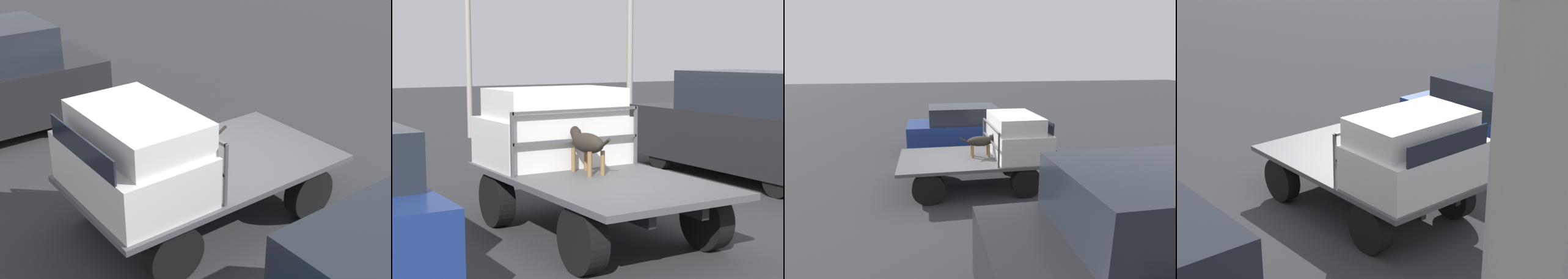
{
  "view_description": "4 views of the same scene",
  "coord_description": "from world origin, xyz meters",
  "views": [
    {
      "loc": [
        4.17,
        5.33,
        4.45
      ],
      "look_at": [
        0.19,
        -0.0,
        1.28
      ],
      "focal_mm": 50.0,
      "sensor_mm": 36.0,
      "label": 1
    },
    {
      "loc": [
        -7.17,
        4.41,
        2.4
      ],
      "look_at": [
        0.19,
        -0.0,
        1.28
      ],
      "focal_mm": 60.0,
      "sensor_mm": 36.0,
      "label": 2
    },
    {
      "loc": [
        -1.12,
        -7.58,
        3.29
      ],
      "look_at": [
        0.19,
        -0.0,
        1.28
      ],
      "focal_mm": 28.0,
      "sensor_mm": 36.0,
      "label": 3
    },
    {
      "loc": [
        7.75,
        -6.39,
        4.85
      ],
      "look_at": [
        0.19,
        -0.0,
        1.28
      ],
      "focal_mm": 60.0,
      "sensor_mm": 36.0,
      "label": 4
    }
  ],
  "objects": [
    {
      "name": "ground_plane",
      "position": [
        0.0,
        0.0,
        0.0
      ],
      "size": [
        80.0,
        80.0,
        0.0
      ],
      "primitive_type": "plane",
      "color": "#2D2D30"
    },
    {
      "name": "parked_sedan",
      "position": [
        0.29,
        3.4,
        0.83
      ],
      "size": [
        4.43,
        1.84,
        1.67
      ],
      "rotation": [
        0.0,
        0.0,
        -0.07
      ],
      "color": "black",
      "rests_on": "ground"
    },
    {
      "name": "dog",
      "position": [
        0.25,
        -0.0,
        1.23
      ],
      "size": [
        1.07,
        0.26,
        0.66
      ],
      "rotation": [
        0.0,
        0.0,
        -0.1
      ],
      "color": "brown",
      "rests_on": "flatbed_truck"
    },
    {
      "name": "truck_cab",
      "position": [
        1.17,
        0.0,
        1.35
      ],
      "size": [
        1.34,
        1.98,
        1.1
      ],
      "color": "silver",
      "rests_on": "flatbed_truck"
    },
    {
      "name": "truck_headboard",
      "position": [
        0.46,
        0.0,
        1.39
      ],
      "size": [
        0.04,
        1.98,
        0.84
      ],
      "color": "#4C4C4F",
      "rests_on": "flatbed_truck"
    },
    {
      "name": "flatbed_truck",
      "position": [
        0.0,
        0.0,
        0.6
      ],
      "size": [
        3.83,
        2.1,
        0.82
      ],
      "color": "black",
      "rests_on": "ground"
    }
  ]
}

